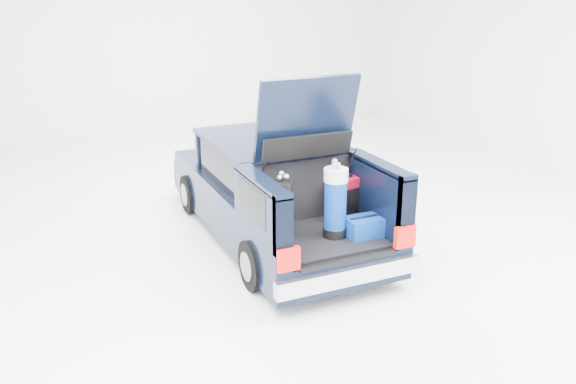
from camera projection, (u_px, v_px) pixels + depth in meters
name	position (u px, v px, depth m)	size (l,w,h in m)	color
ground	(274.00, 237.00, 8.84)	(14.00, 14.00, 0.00)	white
car	(271.00, 191.00, 8.71)	(1.87, 4.65, 2.47)	black
red_suitcase	(344.00, 199.00, 7.76)	(0.40, 0.31, 0.59)	maroon
black_golf_bag	(283.00, 212.00, 7.04)	(0.31, 0.33, 0.86)	black
blue_golf_bag	(335.00, 202.00, 7.21)	(0.32, 0.32, 0.96)	black
blue_duffel	(365.00, 226.00, 7.34)	(0.48, 0.31, 0.25)	navy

